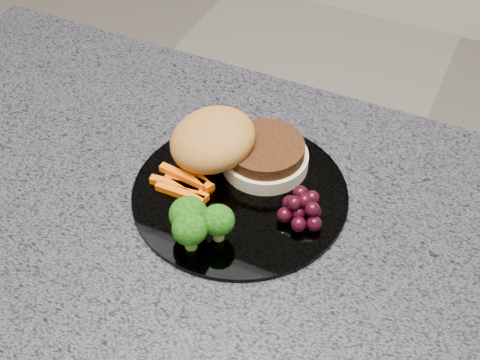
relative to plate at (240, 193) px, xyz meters
name	(u,v)px	position (x,y,z in m)	size (l,w,h in m)	color
countertop	(275,263)	(0.07, -0.06, -0.02)	(1.20, 0.60, 0.04)	#47464F
plate	(240,193)	(0.00, 0.00, 0.00)	(0.26, 0.26, 0.01)	white
burger	(231,148)	(-0.03, 0.04, 0.03)	(0.20, 0.16, 0.06)	beige
carrot_sticks	(185,183)	(-0.06, -0.02, 0.01)	(0.08, 0.05, 0.02)	#FD5F04
broccoli	(197,221)	(-0.01, -0.09, 0.03)	(0.07, 0.06, 0.05)	#699C38
grape_bunch	(302,208)	(0.08, -0.01, 0.02)	(0.06, 0.06, 0.03)	black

